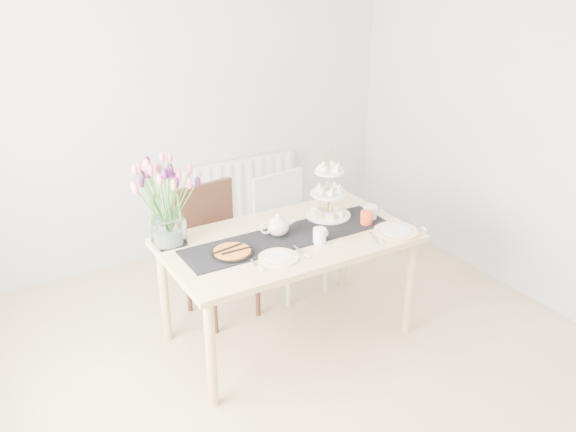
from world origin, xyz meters
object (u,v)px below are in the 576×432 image
mug_orange (366,218)px  plate_left (279,258)px  teapot (278,226)px  cake_stand (328,199)px  radiator (233,194)px  chair_brown (214,241)px  tulip_vase (165,191)px  mug_white (319,236)px  plate_right (396,231)px  cream_jug (370,212)px  chair_white (287,224)px  tart_tin (232,253)px  dining_table (288,248)px

mug_orange → plate_left: size_ratio=0.39×
teapot → cake_stand: bearing=23.2°
radiator → teapot: teapot is taller
radiator → chair_brown: (-0.62, -0.97, 0.10)m
radiator → tulip_vase: (-1.04, -1.24, 0.66)m
mug_white → plate_right: (0.52, -0.13, -0.04)m
chair_brown → teapot: bearing=-74.1°
chair_brown → teapot: size_ratio=4.19×
radiator → chair_brown: chair_brown is taller
radiator → cream_jug: bearing=-79.8°
teapot → cream_jug: bearing=5.0°
radiator → tulip_vase: 1.75m
chair_white → mug_white: bearing=-111.5°
tulip_vase → mug_orange: 1.34m
cake_stand → chair_white: bearing=96.4°
cream_jug → tart_tin: cream_jug is taller
chair_brown → tart_tin: size_ratio=3.70×
dining_table → plate_left: 0.31m
chair_white → tulip_vase: tulip_vase is taller
tart_tin → plate_left: bearing=-40.3°
chair_white → plate_left: size_ratio=3.67×
cream_jug → mug_orange: bearing=-138.1°
radiator → tart_tin: size_ratio=4.70×
plate_right → mug_orange: bearing=115.1°
tart_tin → plate_right: (1.06, -0.26, -0.01)m
teapot → plate_left: size_ratio=0.92×
plate_right → cream_jug: bearing=93.1°
cake_stand → mug_white: cake_stand is taller
plate_left → mug_orange: bearing=9.5°
chair_white → cake_stand: cake_stand is taller
dining_table → plate_right: plate_right is taller
cake_stand → plate_right: 0.51m
cream_jug → mug_white: size_ratio=0.96×
radiator → mug_orange: (0.20, -1.64, 0.35)m
mug_orange → plate_right: size_ratio=0.33×
cake_stand → mug_orange: size_ratio=4.80×
radiator → chair_white: chair_white is taller
tart_tin → mug_white: (0.54, -0.13, 0.03)m
radiator → mug_orange: bearing=-82.9°
chair_white → teapot: bearing=-130.8°
chair_white → cream_jug: 0.76m
tulip_vase → mug_orange: (1.24, -0.40, -0.31)m
tulip_vase → mug_white: bearing=-29.8°
cake_stand → cream_jug: 0.30m
mug_white → cake_stand: bearing=38.2°
mug_orange → tart_tin: bearing=110.8°
tart_tin → plate_right: 1.09m
plate_right → radiator: bearing=99.2°
dining_table → radiator: bearing=77.3°
tulip_vase → cream_jug: (1.32, -0.33, -0.31)m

